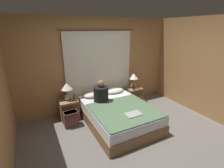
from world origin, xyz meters
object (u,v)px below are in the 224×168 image
laptop_on_bed (133,114)px  person_left_in_bed (101,93)px  bed (118,114)px  pillow_right (114,90)px  nightstand_right (134,95)px  nightstand_left (69,109)px  lamp_left (67,89)px  lamp_right (133,78)px  handbag_on_floor (141,104)px  pillow_left (94,94)px  beer_bottle_on_left_stand (74,98)px  backpack_on_floor (71,118)px  beer_bottle_on_right_stand (133,87)px

laptop_on_bed → person_left_in_bed: bearing=108.3°
bed → person_left_in_bed: 0.65m
pillow_right → person_left_in_bed: 0.70m
nightstand_right → nightstand_left: bearing=180.0°
bed → lamp_left: 1.39m
lamp_right → handbag_on_floor: bearing=-86.9°
nightstand_left → bed: bearing=-37.3°
lamp_left → person_left_in_bed: 0.85m
pillow_left → handbag_on_floor: 1.44m
bed → nightstand_left: bearing=142.7°
beer_bottle_on_left_stand → backpack_on_floor: bearing=-123.4°
person_left_in_bed → handbag_on_floor: size_ratio=1.56×
lamp_right → pillow_left: lamp_right is taller
pillow_left → backpack_on_floor: (-0.73, -0.39, -0.32)m
lamp_left → laptop_on_bed: size_ratio=1.28×
beer_bottle_on_left_stand → lamp_right: bearing=4.6°
pillow_left → laptop_on_bed: pillow_left is taller
beer_bottle_on_left_stand → bed: bearing=-37.6°
lamp_left → pillow_left: size_ratio=0.80×
laptop_on_bed → handbag_on_floor: laptop_on_bed is taller
beer_bottle_on_right_stand → backpack_on_floor: (-1.94, -0.28, -0.36)m
nightstand_right → backpack_on_floor: nightstand_right is taller
lamp_left → pillow_right: size_ratio=0.80×
nightstand_left → laptop_on_bed: laptop_on_bed is taller
bed → backpack_on_floor: bearing=159.7°
nightstand_right → beer_bottle_on_right_stand: size_ratio=2.46×
pillow_right → laptop_on_bed: bearing=-100.7°
beer_bottle_on_left_stand → backpack_on_floor: (-0.18, -0.28, -0.38)m
pillow_right → beer_bottle_on_left_stand: (-1.17, -0.11, 0.06)m
handbag_on_floor → bed: bearing=-158.6°
laptop_on_bed → handbag_on_floor: size_ratio=0.96×
pillow_left → pillow_right: bearing=0.0°
person_left_in_bed → beer_bottle_on_right_stand: 1.20m
lamp_right → pillow_left: 1.33m
lamp_right → nightstand_left: bearing=-178.4°
person_left_in_bed → beer_bottle_on_left_stand: bearing=155.5°
pillow_right → laptop_on_bed: 1.36m
nightstand_left → beer_bottle_on_right_stand: bearing=-2.9°
beer_bottle_on_right_stand → handbag_on_floor: size_ratio=0.57×
nightstand_left → lamp_left: lamp_left is taller
laptop_on_bed → backpack_on_floor: 1.49m
nightstand_right → pillow_left: size_ratio=0.90×
pillow_left → handbag_on_floor: pillow_left is taller
lamp_right → handbag_on_floor: (0.02, -0.41, -0.67)m
nightstand_right → handbag_on_floor: bearing=-86.4°
lamp_left → pillow_right: lamp_left is taller
nightstand_left → beer_bottle_on_left_stand: 0.37m
nightstand_right → lamp_right: (0.00, 0.05, 0.53)m
beer_bottle_on_right_stand → pillow_left: bearing=174.8°
nightstand_left → person_left_in_bed: person_left_in_bed is taller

